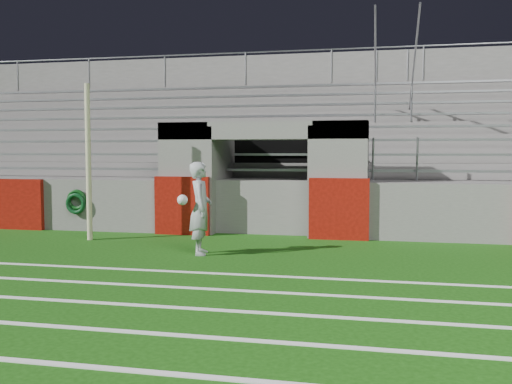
# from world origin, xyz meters

# --- Properties ---
(ground) EXTENTS (90.00, 90.00, 0.00)m
(ground) POSITION_xyz_m (0.00, 0.00, 0.00)
(ground) COLOR #13440B
(ground) RESTS_ON ground
(field_post) EXTENTS (0.12, 0.12, 3.38)m
(field_post) POSITION_xyz_m (-3.51, 1.78, 1.69)
(field_post) COLOR beige
(field_post) RESTS_ON ground
(field_markings) EXTENTS (28.00, 8.09, 0.01)m
(field_markings) POSITION_xyz_m (0.00, -5.00, 0.01)
(field_markings) COLOR white
(field_markings) RESTS_ON ground
(stadium_structure) EXTENTS (26.00, 8.48, 5.42)m
(stadium_structure) POSITION_xyz_m (0.00, 7.97, 1.49)
(stadium_structure) COLOR #63605D
(stadium_structure) RESTS_ON ground
(goalkeeper_with_ball) EXTENTS (0.66, 0.72, 1.73)m
(goalkeeper_with_ball) POSITION_xyz_m (-0.60, 0.60, 0.87)
(goalkeeper_with_ball) COLOR #A1A6AA
(goalkeeper_with_ball) RESTS_ON ground
(hose_coil) EXTENTS (0.52, 0.15, 0.60)m
(hose_coil) POSITION_xyz_m (-4.49, 2.92, 0.72)
(hose_coil) COLOR #0C3C11
(hose_coil) RESTS_ON ground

